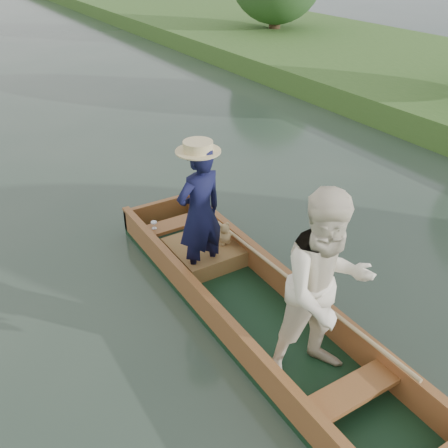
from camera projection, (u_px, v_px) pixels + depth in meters
ground at (251, 316)px, 5.83m from camera, size 120.00×120.00×0.00m
punt at (270, 276)px, 5.23m from camera, size 1.16×5.00×2.08m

